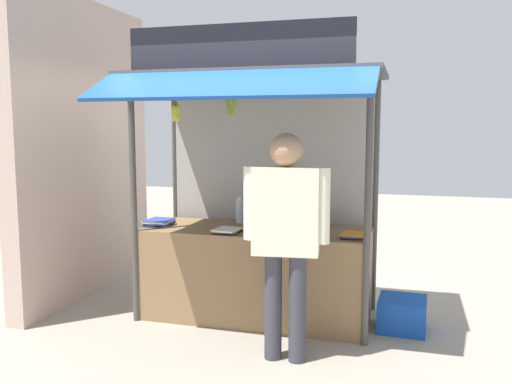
{
  "coord_description": "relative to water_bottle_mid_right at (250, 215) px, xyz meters",
  "views": [
    {
      "loc": [
        1.37,
        -4.81,
        1.82
      ],
      "look_at": [
        0.0,
        0.0,
        1.21
      ],
      "focal_mm": 37.88,
      "sensor_mm": 36.0,
      "label": 1
    }
  ],
  "objects": [
    {
      "name": "ground_plane",
      "position": [
        0.07,
        -0.05,
        -0.98
      ],
      "size": [
        20.0,
        20.0,
        0.0
      ],
      "primitive_type": "plane",
      "color": "#9E9384"
    },
    {
      "name": "stall_counter",
      "position": [
        0.07,
        -0.05,
        -0.55
      ],
      "size": [
        2.12,
        0.79,
        0.86
      ],
      "primitive_type": "cube",
      "color": "olive",
      "rests_on": "ground"
    },
    {
      "name": "stall_structure",
      "position": [
        0.07,
        0.08,
        0.64
      ],
      "size": [
        2.32,
        1.67,
        2.64
      ],
      "color": "#4C4742",
      "rests_on": "ground"
    },
    {
      "name": "water_bottle_mid_right",
      "position": [
        0.0,
        0.0,
        0.0
      ],
      "size": [
        0.07,
        0.07,
        0.25
      ],
      "color": "silver",
      "rests_on": "stall_counter"
    },
    {
      "name": "water_bottle_back_right",
      "position": [
        0.1,
        0.21,
        0.01
      ],
      "size": [
        0.08,
        0.08,
        0.28
      ],
      "color": "silver",
      "rests_on": "stall_counter"
    },
    {
      "name": "water_bottle_front_right",
      "position": [
        0.66,
        0.25,
        -0.0
      ],
      "size": [
        0.07,
        0.07,
        0.25
      ],
      "color": "silver",
      "rests_on": "stall_counter"
    },
    {
      "name": "water_bottle_back_left",
      "position": [
        -0.18,
        0.22,
        0.0
      ],
      "size": [
        0.07,
        0.07,
        0.26
      ],
      "color": "silver",
      "rests_on": "stall_counter"
    },
    {
      "name": "magazine_stack_far_right",
      "position": [
        0.5,
        -0.37,
        -0.1
      ],
      "size": [
        0.2,
        0.24,
        0.04
      ],
      "color": "yellow",
      "rests_on": "stall_counter"
    },
    {
      "name": "magazine_stack_center",
      "position": [
        -0.88,
        -0.15,
        -0.09
      ],
      "size": [
        0.25,
        0.29,
        0.06
      ],
      "color": "white",
      "rests_on": "stall_counter"
    },
    {
      "name": "magazine_stack_left",
      "position": [
        1.0,
        -0.21,
        -0.1
      ],
      "size": [
        0.23,
        0.27,
        0.04
      ],
      "color": "red",
      "rests_on": "stall_counter"
    },
    {
      "name": "magazine_stack_mid_left",
      "position": [
        -0.13,
        -0.3,
        -0.1
      ],
      "size": [
        0.24,
        0.28,
        0.04
      ],
      "color": "black",
      "rests_on": "stall_counter"
    },
    {
      "name": "banana_bunch_inner_left",
      "position": [
        -0.01,
        -0.54,
        1.02
      ],
      "size": [
        0.11,
        0.11,
        0.26
      ],
      "color": "#332D23"
    },
    {
      "name": "banana_bunch_inner_right",
      "position": [
        -0.5,
        -0.54,
        0.96
      ],
      "size": [
        0.1,
        0.1,
        0.31
      ],
      "color": "#332D23"
    },
    {
      "name": "vendor_person",
      "position": [
        0.55,
        -0.9,
        0.09
      ],
      "size": [
        0.67,
        0.27,
        1.77
      ],
      "rotation": [
        0.0,
        0.0,
        0.11
      ],
      "color": "#383842",
      "rests_on": "ground"
    },
    {
      "name": "plastic_crate",
      "position": [
        1.42,
        -0.0,
        -0.83
      ],
      "size": [
        0.43,
        0.43,
        0.29
      ],
      "primitive_type": "cube",
      "rotation": [
        0.0,
        0.0,
        -0.04
      ],
      "color": "#194CB2",
      "rests_on": "ground"
    },
    {
      "name": "neighbour_wall",
      "position": [
        -1.94,
        0.25,
        0.59
      ],
      "size": [
        0.2,
        2.4,
        3.14
      ],
      "primitive_type": "cube",
      "color": "#C3A899",
      "rests_on": "ground"
    }
  ]
}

